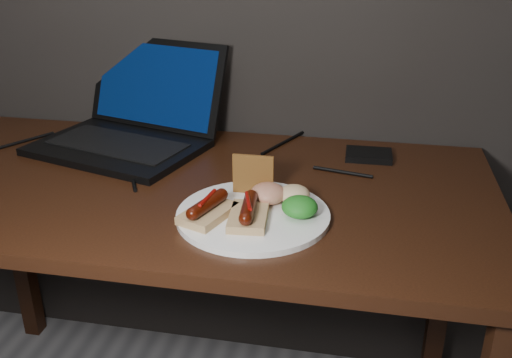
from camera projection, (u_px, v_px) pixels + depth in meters
name	position (u px, v px, depth m)	size (l,w,h in m)	color
desk	(179.00, 217.00, 1.30)	(1.40, 0.70, 0.75)	#33190C
laptop	(131.00, 125.00, 1.47)	(0.49, 0.46, 0.25)	black
hard_drive	(369.00, 155.00, 1.39)	(0.11, 0.08, 0.02)	black
desk_cables	(185.00, 155.00, 1.41)	(0.96, 0.46, 0.01)	black
plate	(253.00, 215.00, 1.11)	(0.30, 0.30, 0.01)	white
bread_sausage_left	(208.00, 209.00, 1.08)	(0.10, 0.13, 0.04)	tan
bread_sausage_center	(248.00, 212.00, 1.07)	(0.08, 0.12, 0.04)	tan
crispbread	(253.00, 175.00, 1.17)	(0.09, 0.01, 0.09)	#935D28
salad_greens	(300.00, 207.00, 1.09)	(0.07, 0.07, 0.04)	#125D16
salsa_mound	(268.00, 193.00, 1.14)	(0.07, 0.07, 0.04)	#A81410
coleslaw_mound	(294.00, 194.00, 1.14)	(0.06, 0.06, 0.04)	beige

